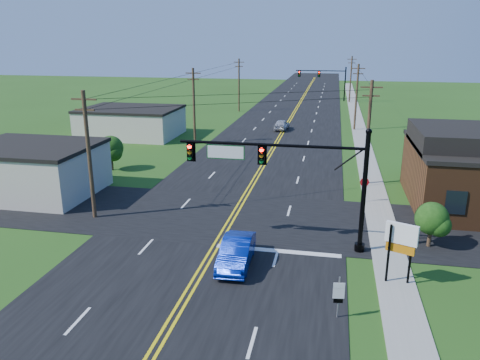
% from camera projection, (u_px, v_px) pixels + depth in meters
% --- Properties ---
extents(ground, '(260.00, 260.00, 0.00)m').
position_uv_depth(ground, '(177.00, 307.00, 22.25)').
color(ground, '#244814').
rests_on(ground, ground).
extents(road_main, '(16.00, 220.00, 0.04)m').
position_uv_depth(road_main, '(286.00, 125.00, 69.17)').
color(road_main, black).
rests_on(road_main, ground).
extents(road_cross, '(70.00, 10.00, 0.04)m').
position_uv_depth(road_cross, '(231.00, 217.00, 33.51)').
color(road_cross, black).
rests_on(road_cross, ground).
extents(sidewalk, '(2.00, 160.00, 0.08)m').
position_uv_depth(sidewalk, '(362.00, 142.00, 57.81)').
color(sidewalk, gray).
rests_on(sidewalk, ground).
extents(signal_mast_main, '(11.30, 0.60, 7.48)m').
position_uv_depth(signal_mast_main, '(287.00, 171.00, 27.57)').
color(signal_mast_main, black).
rests_on(signal_mast_main, ground).
extents(signal_mast_far, '(10.98, 0.60, 7.48)m').
position_uv_depth(signal_mast_far, '(323.00, 78.00, 95.18)').
color(signal_mast_far, black).
rests_on(signal_mast_far, ground).
extents(cream_bldg_near, '(10.20, 8.20, 4.10)m').
position_uv_depth(cream_bldg_near, '(32.00, 170.00, 37.99)').
color(cream_bldg_near, beige).
rests_on(cream_bldg_near, ground).
extents(cream_bldg_far, '(12.20, 9.20, 3.70)m').
position_uv_depth(cream_bldg_far, '(131.00, 122.00, 60.94)').
color(cream_bldg_far, beige).
rests_on(cream_bldg_far, ground).
extents(utility_pole_left_a, '(1.80, 0.28, 9.00)m').
position_uv_depth(utility_pole_left_a, '(89.00, 153.00, 32.05)').
color(utility_pole_left_a, '#322617').
rests_on(utility_pole_left_a, ground).
extents(utility_pole_left_b, '(1.80, 0.28, 9.00)m').
position_uv_depth(utility_pole_left_b, '(194.00, 105.00, 55.51)').
color(utility_pole_left_b, '#322617').
rests_on(utility_pole_left_b, ground).
extents(utility_pole_left_c, '(1.80, 0.28, 9.00)m').
position_uv_depth(utility_pole_left_c, '(239.00, 84.00, 80.85)').
color(utility_pole_left_c, '#322617').
rests_on(utility_pole_left_c, ground).
extents(utility_pole_right_a, '(1.80, 0.28, 9.00)m').
position_uv_depth(utility_pole_right_a, '(368.00, 131.00, 39.69)').
color(utility_pole_right_a, '#322617').
rests_on(utility_pole_right_a, ground).
extents(utility_pole_right_b, '(1.80, 0.28, 9.00)m').
position_uv_depth(utility_pole_right_b, '(357.00, 96.00, 64.09)').
color(utility_pole_right_b, '#322617').
rests_on(utility_pole_right_b, ground).
extents(utility_pole_right_c, '(1.80, 0.28, 9.00)m').
position_uv_depth(utility_pole_right_c, '(351.00, 78.00, 92.24)').
color(utility_pole_right_c, '#322617').
rests_on(utility_pole_right_c, ground).
extents(tree_right_back, '(3.00, 3.00, 4.10)m').
position_uv_depth(tree_right_back, '(433.00, 148.00, 42.90)').
color(tree_right_back, '#322617').
rests_on(tree_right_back, ground).
extents(shrub_corner, '(2.00, 2.00, 2.86)m').
position_uv_depth(shrub_corner, '(432.00, 219.00, 28.19)').
color(shrub_corner, '#322617').
rests_on(shrub_corner, ground).
extents(tree_left, '(2.40, 2.40, 3.37)m').
position_uv_depth(tree_left, '(111.00, 148.00, 44.90)').
color(tree_left, '#322617').
rests_on(tree_left, ground).
extents(blue_car, '(1.78, 4.71, 1.53)m').
position_uv_depth(blue_car, '(236.00, 253.00, 26.17)').
color(blue_car, '#062095').
rests_on(blue_car, ground).
extents(distant_car, '(2.01, 4.38, 1.45)m').
position_uv_depth(distant_car, '(282.00, 125.00, 65.14)').
color(distant_car, silver).
rests_on(distant_car, ground).
extents(route_sign, '(0.52, 0.12, 2.09)m').
position_uv_depth(route_sign, '(339.00, 294.00, 21.04)').
color(route_sign, slate).
rests_on(route_sign, ground).
extents(stop_sign, '(0.73, 0.11, 2.04)m').
position_uv_depth(stop_sign, '(364.00, 185.00, 35.99)').
color(stop_sign, slate).
rests_on(stop_sign, ground).
extents(pylon_sign, '(1.59, 0.82, 3.34)m').
position_uv_depth(pylon_sign, '(401.00, 240.00, 23.74)').
color(pylon_sign, black).
rests_on(pylon_sign, ground).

